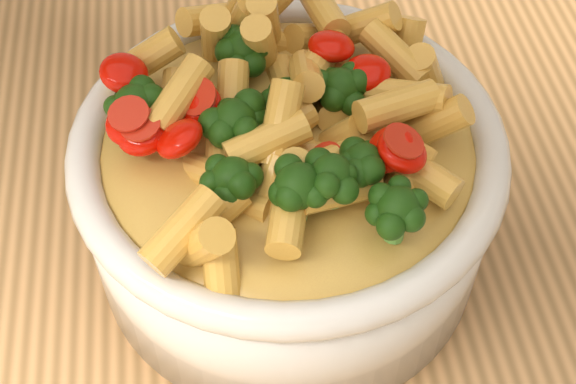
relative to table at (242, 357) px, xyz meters
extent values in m
cube|color=tan|center=(0.00, 0.00, 0.08)|extent=(1.20, 0.80, 0.04)
cylinder|color=silver|center=(0.04, 0.03, 0.16)|extent=(0.27, 0.27, 0.11)
ellipsoid|color=silver|center=(0.04, 0.03, 0.12)|extent=(0.25, 0.25, 0.04)
torus|color=silver|center=(0.04, 0.03, 0.21)|extent=(0.28, 0.28, 0.02)
ellipsoid|color=#E8C54F|center=(0.04, 0.03, 0.21)|extent=(0.24, 0.24, 0.03)
camera|label=1|loc=(0.00, -0.30, 0.58)|focal=50.00mm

